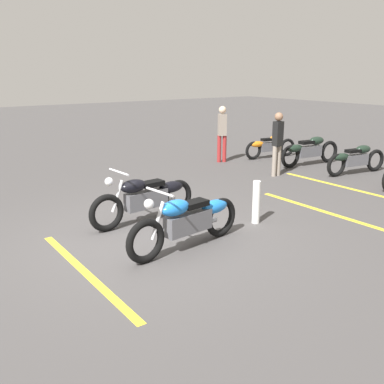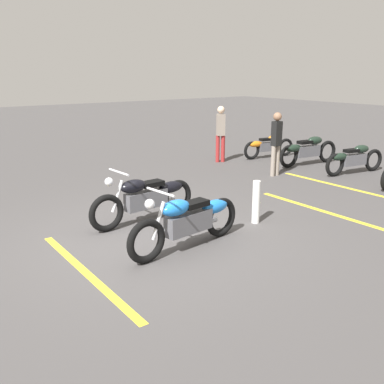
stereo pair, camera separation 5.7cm
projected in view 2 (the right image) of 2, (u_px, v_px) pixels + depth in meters
The scene contains 12 objects.
ground_plane at pixel (147, 238), 7.24m from camera, with size 60.00×60.00×0.00m, color #474444.
motorcycle_bright_foreground at pixel (189, 220), 6.74m from camera, with size 2.23×0.65×1.04m.
motorcycle_dark_foreground at pixel (146, 197), 7.94m from camera, with size 2.23×0.62×1.04m.
motorcycle_row_center at pixel (353, 159), 11.64m from camera, with size 2.05×0.46×0.77m.
motorcycle_row_right at pixel (307, 150), 12.71m from camera, with size 2.22×0.40×0.84m.
motorcycle_row_far_right at pixel (268, 146), 13.81m from camera, with size 1.90×0.42×0.72m.
bystander_near_row at pixel (221, 131), 13.03m from camera, with size 0.29×0.27×1.69m.
bystander_secondary at pixel (276, 141), 11.29m from camera, with size 0.28×0.22×1.68m.
bollard_post at pixel (256, 202), 7.87m from camera, with size 0.14×0.14×0.80m, color white.
parking_stripe_near at pixel (86, 273), 5.99m from camera, with size 3.20×0.12×0.01m, color yellow.
parking_stripe_mid at pixel (323, 211), 8.62m from camera, with size 3.20×0.12×0.01m, color yellow.
parking_stripe_far at pixel (336, 185), 10.57m from camera, with size 3.20×0.12×0.01m, color yellow.
Camera 2 is at (-3.36, -5.91, 2.71)m, focal length 40.37 mm.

